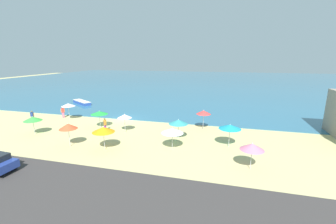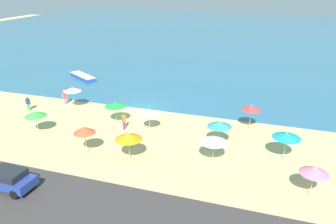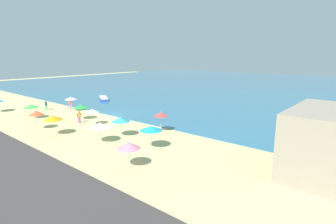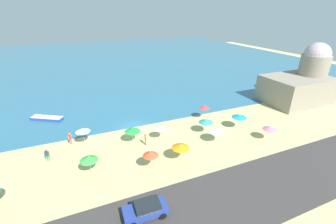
{
  "view_description": "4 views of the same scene",
  "coord_description": "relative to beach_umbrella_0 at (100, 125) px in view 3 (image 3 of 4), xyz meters",
  "views": [
    {
      "loc": [
        14.28,
        -28.79,
        8.89
      ],
      "look_at": [
        7.28,
        -2.09,
        2.08
      ],
      "focal_mm": 24.0,
      "sensor_mm": 36.0,
      "label": 1
    },
    {
      "loc": [
        13.05,
        -31.37,
        13.58
      ],
      "look_at": [
        3.62,
        -2.21,
        0.95
      ],
      "focal_mm": 35.0,
      "sensor_mm": 36.0,
      "label": 2
    },
    {
      "loc": [
        31.83,
        -24.47,
        9.09
      ],
      "look_at": [
        10.9,
        0.67,
        2.0
      ],
      "focal_mm": 28.0,
      "sensor_mm": 36.0,
      "label": 3
    },
    {
      "loc": [
        -7.1,
        -30.73,
        16.78
      ],
      "look_at": [
        6.47,
        1.37,
        0.95
      ],
      "focal_mm": 24.0,
      "sensor_mm": 36.0,
      "label": 4
    }
  ],
  "objects": [
    {
      "name": "ground_plane",
      "position": [
        -9.45,
        8.73,
        -1.95
      ],
      "size": [
        160.0,
        160.0,
        0.0
      ],
      "primitive_type": "plane",
      "color": "#C9BE7D"
    },
    {
      "name": "sea",
      "position": [
        -9.45,
        63.73,
        -1.92
      ],
      "size": [
        150.0,
        110.0,
        0.05
      ],
      "primitive_type": "cube",
      "color": "#306A89",
      "rests_on": "ground_plane"
    },
    {
      "name": "beach_umbrella_0",
      "position": [
        0.0,
        0.0,
        0.0
      ],
      "size": [
        2.18,
        2.18,
        2.25
      ],
      "color": "#B2B2B7",
      "rests_on": "ground_plane"
    },
    {
      "name": "beach_umbrella_1",
      "position": [
        -16.67,
        0.14,
        -0.04
      ],
      "size": [
        1.99,
        1.99,
        2.22
      ],
      "color": "#B2B2B7",
      "rests_on": "ground_plane"
    },
    {
      "name": "beach_umbrella_2",
      "position": [
        -6.39,
        -1.78,
        0.14
      ],
      "size": [
        2.16,
        2.16,
        2.41
      ],
      "color": "#B2B2B7",
      "rests_on": "ground_plane"
    },
    {
      "name": "beach_umbrella_4",
      "position": [
        7.08,
        -2.32,
        0.02
      ],
      "size": [
        1.9,
        1.9,
        2.31
      ],
      "color": "#B2B2B7",
      "rests_on": "ground_plane"
    },
    {
      "name": "beach_umbrella_5",
      "position": [
        -6.78,
        3.7,
        0.03
      ],
      "size": [
        1.72,
        1.72,
        2.27
      ],
      "color": "#B2B2B7",
      "rests_on": "ground_plane"
    },
    {
      "name": "beach_umbrella_6",
      "position": [
        5.38,
        2.1,
        0.18
      ],
      "size": [
        2.21,
        2.21,
        2.42
      ],
      "color": "#B2B2B7",
      "rests_on": "ground_plane"
    },
    {
      "name": "beach_umbrella_7",
      "position": [
        -16.85,
        6.53,
        0.28
      ],
      "size": [
        1.9,
        1.9,
        2.51
      ],
      "color": "#B2B2B7",
      "rests_on": "ground_plane"
    },
    {
      "name": "beach_umbrella_8",
      "position": [
        2.26,
        7.05,
        0.27
      ],
      "size": [
        1.79,
        1.79,
        2.52
      ],
      "color": "#B2B2B7",
      "rests_on": "ground_plane"
    },
    {
      "name": "beach_umbrella_9",
      "position": [
        -0.02,
        2.86,
        0.07
      ],
      "size": [
        2.1,
        2.1,
        2.33
      ],
      "color": "#B2B2B7",
      "rests_on": "ground_plane"
    },
    {
      "name": "beach_umbrella_10",
      "position": [
        -10.62,
        4.44,
        0.03
      ],
      "size": [
        2.14,
        2.14,
        2.24
      ],
      "color": "#B2B2B7",
      "rests_on": "ground_plane"
    },
    {
      "name": "beach_umbrella_11",
      "position": [
        -10.22,
        -1.95,
        0.21
      ],
      "size": [
        1.78,
        1.78,
        2.5
      ],
      "color": "#B2B2B7",
      "rests_on": "ground_plane"
    },
    {
      "name": "bather_0",
      "position": [
        -9.21,
        3.22,
        -0.99
      ],
      "size": [
        0.28,
        0.56,
        1.7
      ],
      "color": "purple",
      "rests_on": "ground_plane"
    },
    {
      "name": "bather_1",
      "position": [
        -18.57,
        7.36,
        -0.98
      ],
      "size": [
        0.47,
        0.39,
        1.73
      ],
      "color": "#E9628A",
      "rests_on": "ground_plane"
    },
    {
      "name": "bather_2",
      "position": [
        -21.27,
        4.46,
        -1.06
      ],
      "size": [
        0.56,
        0.27,
        1.59
      ],
      "color": "green",
      "rests_on": "ground_plane"
    },
    {
      "name": "skiff_nearshore",
      "position": [
        -22.11,
        16.84,
        -1.6
      ],
      "size": [
        5.36,
        3.88,
        0.59
      ],
      "color": "#2A4C9E",
      "rests_on": "sea"
    }
  ]
}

